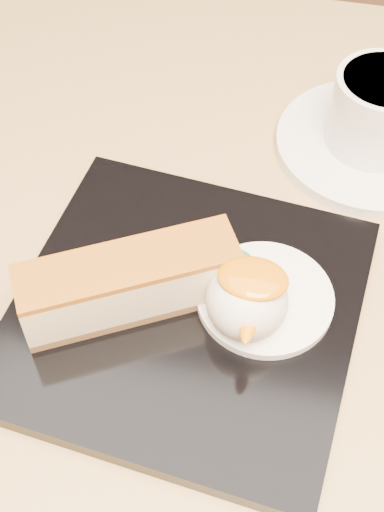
% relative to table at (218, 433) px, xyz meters
% --- Properties ---
extents(table, '(0.80, 0.80, 0.72)m').
position_rel_table_xyz_m(table, '(0.00, 0.00, 0.00)').
color(table, black).
rests_on(table, ground).
extents(dessert_plate, '(0.24, 0.24, 0.01)m').
position_rel_table_xyz_m(dessert_plate, '(-0.03, 0.01, 0.16)').
color(dessert_plate, black).
rests_on(dessert_plate, table).
extents(cheesecake, '(0.14, 0.10, 0.04)m').
position_rel_table_xyz_m(cheesecake, '(-0.06, 0.00, 0.19)').
color(cheesecake, brown).
rests_on(cheesecake, dessert_plate).
extents(cream_smear, '(0.09, 0.09, 0.01)m').
position_rel_table_xyz_m(cream_smear, '(0.02, 0.02, 0.17)').
color(cream_smear, white).
rests_on(cream_smear, dessert_plate).
extents(ice_cream_scoop, '(0.05, 0.05, 0.05)m').
position_rel_table_xyz_m(ice_cream_scoop, '(0.01, 0.00, 0.19)').
color(ice_cream_scoop, white).
rests_on(ice_cream_scoop, cream_smear).
extents(mango_sauce, '(0.04, 0.03, 0.01)m').
position_rel_table_xyz_m(mango_sauce, '(0.01, 0.01, 0.21)').
color(mango_sauce, orange).
rests_on(mango_sauce, ice_cream_scoop).
extents(mint_sprig, '(0.04, 0.03, 0.00)m').
position_rel_table_xyz_m(mint_sprig, '(-0.01, 0.05, 0.17)').
color(mint_sprig, '#2A8037').
rests_on(mint_sprig, cream_smear).
extents(saucer, '(0.15, 0.15, 0.01)m').
position_rel_table_xyz_m(saucer, '(0.08, 0.20, 0.16)').
color(saucer, white).
rests_on(saucer, table).
extents(coffee_cup, '(0.10, 0.07, 0.06)m').
position_rel_table_xyz_m(coffee_cup, '(0.08, 0.20, 0.20)').
color(coffee_cup, white).
rests_on(coffee_cup, saucer).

